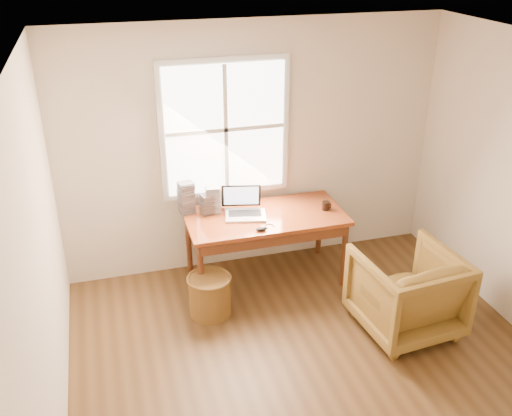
# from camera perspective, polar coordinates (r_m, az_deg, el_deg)

# --- Properties ---
(room_shell) EXTENTS (4.04, 4.54, 2.64)m
(room_shell) POSITION_cam_1_polar(r_m,az_deg,el_deg) (4.11, 7.30, -3.57)
(room_shell) COLOR #52371C
(room_shell) RESTS_ON ground
(desk) EXTENTS (1.60, 0.80, 0.04)m
(desk) POSITION_cam_1_polar(r_m,az_deg,el_deg) (5.75, 0.93, -0.87)
(desk) COLOR brown
(desk) RESTS_ON room_shell
(armchair) EXTENTS (0.92, 0.94, 0.79)m
(armchair) POSITION_cam_1_polar(r_m,az_deg,el_deg) (5.38, 14.82, -8.07)
(armchair) COLOR olive
(armchair) RESTS_ON room_shell
(wicker_stool) EXTENTS (0.45, 0.45, 0.40)m
(wicker_stool) POSITION_cam_1_polar(r_m,az_deg,el_deg) (5.51, -4.65, -8.73)
(wicker_stool) COLOR brown
(wicker_stool) RESTS_ON room_shell
(laptop) EXTENTS (0.43, 0.44, 0.26)m
(laptop) POSITION_cam_1_polar(r_m,az_deg,el_deg) (5.65, -1.05, 0.34)
(laptop) COLOR silver
(laptop) RESTS_ON desk
(mouse) EXTENTS (0.11, 0.06, 0.03)m
(mouse) POSITION_cam_1_polar(r_m,az_deg,el_deg) (5.43, 0.54, -2.12)
(mouse) COLOR black
(mouse) RESTS_ON desk
(coffee_mug) EXTENTS (0.09, 0.09, 0.09)m
(coffee_mug) POSITION_cam_1_polar(r_m,az_deg,el_deg) (5.87, 7.00, 0.22)
(coffee_mug) COLOR black
(coffee_mug) RESTS_ON desk
(cd_stack_a) EXTENTS (0.16, 0.15, 0.28)m
(cd_stack_a) POSITION_cam_1_polar(r_m,az_deg,el_deg) (5.75, -4.34, 0.87)
(cd_stack_a) COLOR #A9ADB4
(cd_stack_a) RESTS_ON desk
(cd_stack_b) EXTENTS (0.16, 0.15, 0.21)m
(cd_stack_b) POSITION_cam_1_polar(r_m,az_deg,el_deg) (5.74, -4.85, 0.40)
(cd_stack_b) COLOR #232428
(cd_stack_b) RESTS_ON desk
(cd_stack_c) EXTENTS (0.17, 0.16, 0.33)m
(cd_stack_c) POSITION_cam_1_polar(r_m,az_deg,el_deg) (5.76, -6.98, 1.00)
(cd_stack_c) COLOR gray
(cd_stack_c) RESTS_ON desk
(cd_stack_d) EXTENTS (0.14, 0.13, 0.17)m
(cd_stack_d) POSITION_cam_1_polar(r_m,az_deg,el_deg) (5.87, -4.28, 0.81)
(cd_stack_d) COLOR silver
(cd_stack_d) RESTS_ON desk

